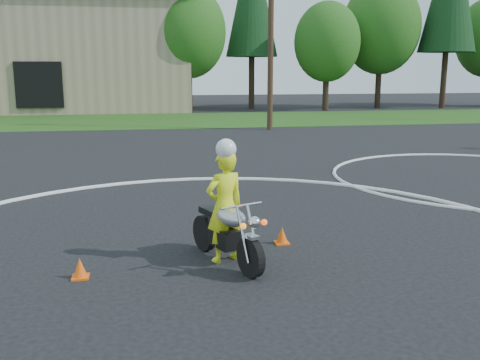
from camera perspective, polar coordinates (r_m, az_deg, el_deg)
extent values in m
plane|color=black|center=(6.18, 1.77, -16.84)|extent=(120.00, 120.00, 0.00)
cube|color=#1E4714|center=(32.47, -7.93, 6.34)|extent=(120.00, 10.00, 0.02)
torus|color=silver|center=(8.89, -2.16, -7.67)|extent=(12.12, 12.12, 0.12)
torus|color=silver|center=(16.40, 24.08, 0.30)|extent=(8.10, 8.10, 0.10)
cylinder|color=black|center=(7.79, 1.14, -8.24)|extent=(0.34, 0.60, 0.60)
cylinder|color=black|center=(8.92, -3.82, -5.66)|extent=(0.34, 0.60, 0.60)
cube|color=black|center=(8.35, -1.70, -6.13)|extent=(0.47, 0.61, 0.30)
ellipsoid|color=silver|center=(8.08, -0.99, -3.95)|extent=(0.57, 0.72, 0.28)
cube|color=black|center=(8.50, -2.74, -3.44)|extent=(0.47, 0.65, 0.10)
cylinder|color=silver|center=(7.69, 0.26, -5.76)|extent=(0.18, 0.35, 0.80)
cylinder|color=silver|center=(7.79, 1.38, -5.55)|extent=(0.18, 0.35, 0.80)
cube|color=white|center=(7.67, 1.23, -6.05)|extent=(0.21, 0.26, 0.05)
cylinder|color=white|center=(7.77, 0.15, -2.76)|extent=(0.66, 0.30, 0.04)
sphere|color=silver|center=(7.54, 1.57, -4.55)|extent=(0.18, 0.18, 0.18)
sphere|color=orange|center=(7.47, 0.34, -4.94)|extent=(0.09, 0.09, 0.09)
sphere|color=#FF500C|center=(7.66, 2.60, -4.53)|extent=(0.09, 0.09, 0.09)
cylinder|color=silver|center=(8.78, -2.13, -5.91)|extent=(0.38, 0.76, 0.08)
imported|color=#E4F419|center=(8.27, -1.64, -2.84)|extent=(0.75, 0.63, 1.76)
sphere|color=white|center=(8.05, -1.51, 3.32)|extent=(0.32, 0.32, 0.32)
cone|color=#FF5B0D|center=(8.12, -16.70, -9.01)|extent=(0.22, 0.22, 0.30)
cube|color=#FF5B0D|center=(8.17, -16.64, -9.89)|extent=(0.24, 0.24, 0.03)
cone|color=#FF5B0D|center=(9.29, 4.50, -5.92)|extent=(0.22, 0.22, 0.30)
cube|color=#FF5B0D|center=(9.33, 4.49, -6.71)|extent=(0.24, 0.24, 0.03)
cube|color=black|center=(37.86, -20.66, 9.47)|extent=(3.00, 0.16, 3.00)
cylinder|color=#382619|center=(39.46, -5.43, 9.66)|extent=(0.44, 0.44, 3.24)
ellipsoid|color=#1E5116|center=(39.53, -5.55, 15.41)|extent=(5.40, 5.40, 6.48)
cylinder|color=#382619|center=(42.12, 1.24, 10.32)|extent=(0.44, 0.44, 3.96)
cylinder|color=#382619|center=(40.53, 9.12, 9.36)|extent=(0.44, 0.44, 2.88)
ellipsoid|color=#1E5116|center=(40.55, 9.29, 14.34)|extent=(4.80, 4.80, 5.76)
cylinder|color=#382619|center=(44.21, 14.52, 9.79)|extent=(0.44, 0.44, 3.60)
ellipsoid|color=#1E5116|center=(44.32, 14.82, 15.48)|extent=(6.00, 6.00, 7.20)
cylinder|color=#382619|center=(45.61, 20.89, 9.90)|extent=(0.44, 0.44, 4.32)
cylinder|color=#382619|center=(40.35, -11.29, 9.28)|extent=(0.44, 0.44, 2.88)
ellipsoid|color=#1E5116|center=(40.38, -11.49, 14.27)|extent=(4.80, 4.80, 5.76)
cylinder|color=#473321|center=(27.10, 3.31, 15.97)|extent=(0.28, 0.28, 10.00)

